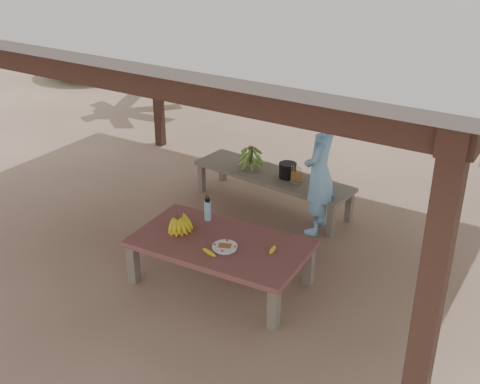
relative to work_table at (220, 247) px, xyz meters
The scene contains 14 objects.
ground 0.75m from the work_table, 119.57° to the left, with size 80.00×80.00×0.00m, color brown.
pavilion 2.42m from the work_table, 121.38° to the left, with size 6.60×5.60×2.95m.
work_table is the anchor object (origin of this frame).
bench 1.93m from the work_table, 103.27° to the left, with size 2.25×0.81×0.45m.
ripe_banana_bunch 0.54m from the work_table, behind, with size 0.30×0.26×0.18m, color yellow, non-canonical shape.
plate 0.17m from the work_table, 38.80° to the right, with size 0.26×0.26×0.04m.
loose_banana_front 0.29m from the work_table, 80.09° to the right, with size 0.04×0.17×0.04m, color yellow.
loose_banana_side 0.57m from the work_table, 10.82° to the left, with size 0.04×0.14×0.04m, color yellow.
water_flask 0.53m from the work_table, 139.64° to the left, with size 0.08×0.08×0.29m.
green_banana_stalk 2.07m from the work_table, 112.48° to the left, with size 0.28×0.28×0.32m, color #598C2D, non-canonical shape.
cooking_pot 1.91m from the work_table, 96.80° to the left, with size 0.22×0.22×0.19m, color black.
skewer_rack 1.79m from the work_table, 91.46° to the left, with size 0.18×0.08×0.24m, color #A57F47, non-canonical shape.
woman 1.65m from the work_table, 77.13° to the left, with size 0.57×0.37×1.56m, color #71A6D5.
hut 9.82m from the work_table, 119.37° to the left, with size 4.40×3.43×2.85m.
Camera 1 is at (3.32, -4.96, 3.63)m, focal length 45.00 mm.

